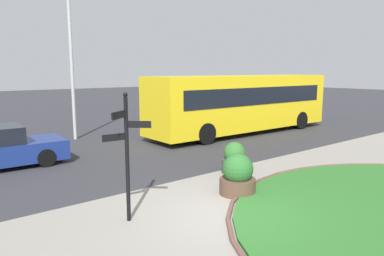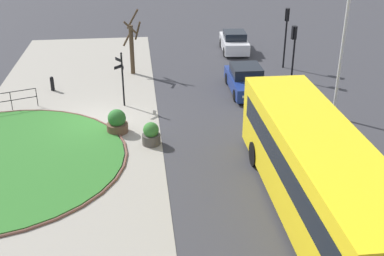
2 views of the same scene
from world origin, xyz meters
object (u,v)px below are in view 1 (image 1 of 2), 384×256
object	(u,v)px
planter_near_signpost	(234,159)
signpost_directional	(126,150)
planter_kerbside	(238,176)
bus_yellow	(243,102)
lamppost_tall	(71,50)

from	to	relation	value
planter_near_signpost	signpost_directional	bearing A→B (deg)	-164.63
planter_kerbside	signpost_directional	bearing A→B (deg)	175.59
signpost_directional	bus_yellow	world-z (taller)	bus_yellow
planter_near_signpost	lamppost_tall	bearing A→B (deg)	101.59
planter_near_signpost	planter_kerbside	size ratio (longest dim) A/B	0.92
signpost_directional	planter_kerbside	bearing A→B (deg)	-4.41
signpost_directional	planter_near_signpost	distance (m)	4.95
signpost_directional	lamppost_tall	size ratio (longest dim) A/B	0.36
bus_yellow	lamppost_tall	distance (m)	9.13
planter_near_signpost	planter_kerbside	distance (m)	2.07
signpost_directional	bus_yellow	bearing A→B (deg)	31.77
signpost_directional	lamppost_tall	xyz separation A→B (m)	(2.76, 10.42, 2.67)
signpost_directional	lamppost_tall	distance (m)	11.11
lamppost_tall	planter_kerbside	bearing A→B (deg)	-87.47
bus_yellow	planter_kerbside	world-z (taller)	bus_yellow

